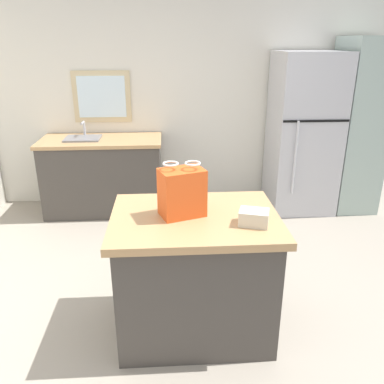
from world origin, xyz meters
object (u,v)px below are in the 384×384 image
refrigerator (303,134)px  bottle (187,182)px  tall_cabinet (357,127)px  shopping_bag (182,192)px  kitchen_island (195,273)px  small_box (254,217)px

refrigerator → bottle: size_ratio=7.14×
tall_cabinet → shopping_bag: (-2.16, -2.13, 0.05)m
bottle → kitchen_island: bearing=-83.8°
small_box → tall_cabinet: bearing=53.2°
small_box → shopping_bag: bearing=158.2°
kitchen_island → bottle: bottle is taller
kitchen_island → bottle: bearing=96.2°
tall_cabinet → small_box: tall_cabinet is taller
kitchen_island → shopping_bag: 0.60m
kitchen_island → refrigerator: (1.44, 2.15, 0.47)m
kitchen_island → bottle: 0.65m
shopping_bag → bottle: (0.05, 0.31, -0.04)m
refrigerator → small_box: (-1.08, -2.30, 0.01)m
refrigerator → tall_cabinet: size_ratio=0.92×
tall_cabinet → shopping_bag: bearing=-135.4°
refrigerator → bottle: bearing=-129.1°
kitchen_island → tall_cabinet: (2.07, 2.15, 0.55)m
shopping_bag → kitchen_island: bearing=-14.2°
shopping_bag → small_box: size_ratio=2.00×
refrigerator → small_box: 2.54m
tall_cabinet → bottle: (-2.11, -1.81, 0.00)m
shopping_bag → bottle: 0.32m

